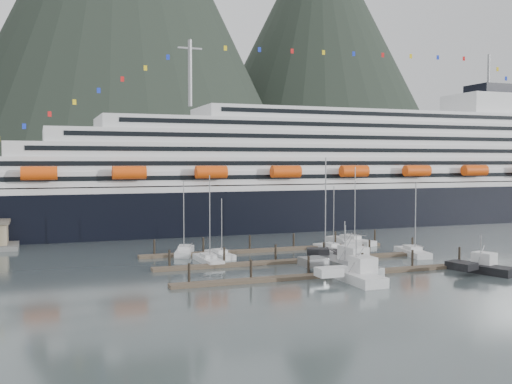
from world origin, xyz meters
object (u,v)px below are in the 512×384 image
Objects in this scene: sailboat_g at (350,241)px; trawler_b at (355,275)px; sailboat_d at (323,257)px; cruise_ship at (336,179)px; sailboat_a at (220,255)px; sailboat_h at (412,253)px; trawler_c at (344,264)px; trawler_e at (344,257)px; sailboat_e at (185,252)px; trawler_d at (480,267)px; sailboat_b at (208,260)px; sailboat_f at (331,248)px.

sailboat_g is 39.15m from trawler_b.
cruise_ship is at bearing -18.12° from sailboat_d.
sailboat_a is 18.17m from sailboat_d.
sailboat_h is at bearing -102.94° from cruise_ship.
trawler_c is (-30.69, -61.18, -11.08)m from cruise_ship.
cruise_ship is 17.02× the size of trawler_e.
sailboat_e is at bearing -143.64° from cruise_ship.
cruise_ship is at bearing -29.54° from trawler_d.
sailboat_h is at bearing -20.06° from trawler_d.
sailboat_g is (33.75, 12.49, 0.02)m from sailboat_b.
sailboat_b is 26.89m from trawler_b.
trawler_c is at bearing -116.64° from cruise_ship.
sailboat_g reaches higher than trawler_d.
sailboat_h is 0.90× the size of trawler_c.
sailboat_b is 22.71m from trawler_e.
sailboat_f is at bearing -20.83° from trawler_b.
cruise_ship is 63.36m from sailboat_a.
sailboat_d is at bearing -106.39° from sailboat_e.
trawler_d is (33.21, -27.29, 0.43)m from sailboat_a.
trawler_b is (15.36, -22.07, 0.49)m from sailboat_b.
trawler_c is (-7.45, -18.98, 0.55)m from sailboat_f.
trawler_c is 1.24× the size of trawler_e.
sailboat_d reaches higher than sailboat_e.
trawler_d is at bearing -112.20° from sailboat_e.
sailboat_h is 1.27× the size of trawler_d.
sailboat_d is 1.31× the size of sailboat_h.
sailboat_e is 0.85× the size of sailboat_g.
sailboat_b is 0.98× the size of trawler_c.
sailboat_h reaches higher than sailboat_f.
cruise_ship is at bearing -42.05° from sailboat_g.
trawler_c reaches higher than trawler_d.
sailboat_a is at bearing 23.60° from trawler_b.
trawler_c is at bearing -122.24° from sailboat_e.
cruise_ship reaches higher than sailboat_h.
sailboat_h is (-12.03, -52.34, -11.60)m from cruise_ship.
sailboat_d is 22.10m from sailboat_g.
sailboat_e is 1.12× the size of trawler_e.
sailboat_b is at bearing 92.26° from trawler_e.
sailboat_b is at bearing 48.10° from trawler_c.
sailboat_h is 1.22× the size of trawler_b.
cruise_ship is at bearing -3.36° from sailboat_h.
sailboat_a is 23.60m from trawler_c.
sailboat_f is at bearing -26.14° from trawler_c.
trawler_c reaches higher than trawler_b.
sailboat_a is at bearing 85.54° from sailboat_g.
cruise_ship is 49.56m from sailboat_f.
cruise_ship is at bearing -5.43° from trawler_e.
trawler_e is (3.40, 6.42, -0.00)m from trawler_c.
trawler_b is at bearing 179.33° from sailboat_d.
sailboat_b is at bearing 38.70° from trawler_d.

